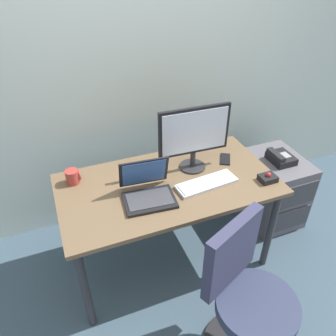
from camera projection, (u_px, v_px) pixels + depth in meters
ground_plane at (168, 256)px, 2.62m from camera, size 8.00×8.00×0.00m
back_wall at (130, 49)px, 2.36m from camera, size 6.00×0.10×2.80m
desk at (168, 192)px, 2.24m from camera, size 1.43×0.76×0.73m
file_cabinet at (272, 189)px, 2.84m from camera, size 0.42×0.53×0.59m
desk_phone at (280, 158)px, 2.63m from camera, size 0.17×0.20×0.09m
office_chair at (246, 304)px, 1.82m from camera, size 0.53×0.55×0.94m
monitor_main at (194, 135)px, 2.19m from camera, size 0.49×0.18×0.45m
keyboard at (207, 183)px, 2.17m from camera, size 0.42×0.17×0.03m
laptop at (147, 190)px, 2.05m from camera, size 0.33×0.31×0.23m
trackball_mouse at (268, 178)px, 2.20m from camera, size 0.11×0.09×0.07m
coffee_mug at (73, 177)px, 2.17m from camera, size 0.10×0.09×0.10m
cell_phone at (225, 159)px, 2.41m from camera, size 0.13×0.16×0.01m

